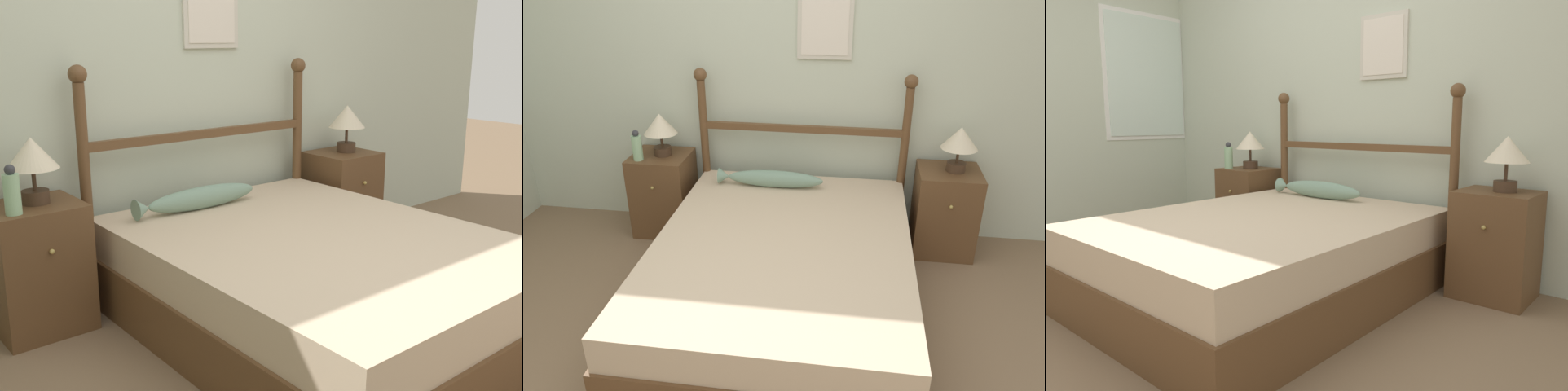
{
  "view_description": "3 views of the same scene",
  "coord_description": "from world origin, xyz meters",
  "views": [
    {
      "loc": [
        -1.76,
        -1.41,
        1.43
      ],
      "look_at": [
        0.25,
        1.06,
        0.59
      ],
      "focal_mm": 42.0,
      "sensor_mm": 36.0,
      "label": 1
    },
    {
      "loc": [
        0.63,
        -1.99,
        2.05
      ],
      "look_at": [
        0.19,
        1.01,
        0.59
      ],
      "focal_mm": 35.0,
      "sensor_mm": 36.0,
      "label": 2
    },
    {
      "loc": [
        2.21,
        -1.31,
        1.04
      ],
      "look_at": [
        0.27,
        0.97,
        0.57
      ],
      "focal_mm": 32.0,
      "sensor_mm": 36.0,
      "label": 3
    }
  ],
  "objects": [
    {
      "name": "nightstand_right",
      "position": [
        1.32,
        1.47,
        0.32
      ],
      "size": [
        0.43,
        0.43,
        0.64
      ],
      "color": "brown",
      "rests_on": "ground_plane"
    },
    {
      "name": "table_lamp_left",
      "position": [
        -0.81,
        1.47,
        0.87
      ],
      "size": [
        0.25,
        0.25,
        0.32
      ],
      "color": "#422D1E",
      "rests_on": "nightstand_left"
    },
    {
      "name": "table_lamp_right",
      "position": [
        1.36,
        1.47,
        0.87
      ],
      "size": [
        0.25,
        0.25,
        0.32
      ],
      "color": "#422D1E",
      "rests_on": "nightstand_right"
    },
    {
      "name": "bed",
      "position": [
        0.24,
        0.61,
        0.24
      ],
      "size": [
        1.57,
        2.02,
        0.49
      ],
      "color": "brown",
      "rests_on": "ground_plane"
    },
    {
      "name": "nightstand_left",
      "position": [
        -0.83,
        1.47,
        0.32
      ],
      "size": [
        0.43,
        0.43,
        0.64
      ],
      "color": "brown",
      "rests_on": "ground_plane"
    },
    {
      "name": "wall_back",
      "position": [
        0.0,
        1.73,
        1.28
      ],
      "size": [
        6.4,
        0.08,
        2.55
      ],
      "color": "beige",
      "rests_on": "ground_plane"
    },
    {
      "name": "bottle",
      "position": [
        -0.95,
        1.35,
        0.75
      ],
      "size": [
        0.07,
        0.07,
        0.23
      ],
      "color": "#99C699",
      "rests_on": "nightstand_left"
    },
    {
      "name": "fish_pillow",
      "position": [
        0.04,
        1.36,
        0.55
      ],
      "size": [
        0.77,
        0.11,
        0.13
      ],
      "color": "gray",
      "rests_on": "bed"
    },
    {
      "name": "headboard",
      "position": [
        0.24,
        1.59,
        0.75
      ],
      "size": [
        1.6,
        0.1,
        1.29
      ],
      "color": "brown",
      "rests_on": "ground_plane"
    }
  ]
}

